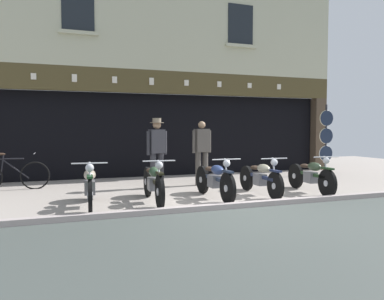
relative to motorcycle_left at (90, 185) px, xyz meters
name	(u,v)px	position (x,y,z in m)	size (l,w,h in m)	color
ground	(272,222)	(2.76, -2.08, -0.47)	(23.93, 22.00, 0.18)	#A2978E
shop_facade	(154,121)	(2.76, 5.89, 1.36)	(12.23, 4.42, 6.74)	black
motorcycle_left	(90,185)	(0.00, 0.00, 0.00)	(0.62, 2.06, 0.93)	black
motorcycle_center_left	(153,182)	(1.26, 0.03, 0.00)	(0.62, 2.10, 0.92)	black
motorcycle_center	(215,179)	(2.62, 0.01, -0.01)	(0.62, 2.02, 0.92)	black
motorcycle_center_right	(261,177)	(3.78, 0.06, -0.02)	(0.62, 1.97, 0.90)	black
motorcycle_right	(311,175)	(5.07, -0.06, -0.01)	(0.62, 1.96, 0.91)	black
salesman_left	(157,149)	(1.82, 1.88, 0.57)	(0.55, 0.36, 1.78)	#2D2D33
shopkeeper_center	(202,150)	(3.07, 1.93, 0.52)	(0.56, 0.27, 1.71)	#47423D
tyre_sign_pole	(326,136)	(7.70, 2.65, 0.83)	(0.52, 0.06, 2.29)	#232328
advert_board_near	(102,124)	(0.74, 4.30, 1.22)	(0.79, 0.03, 0.97)	silver
leaning_bicycle	(11,175)	(-1.65, 2.76, -0.05)	(1.79, 0.50, 0.94)	black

